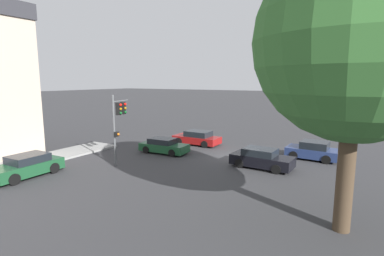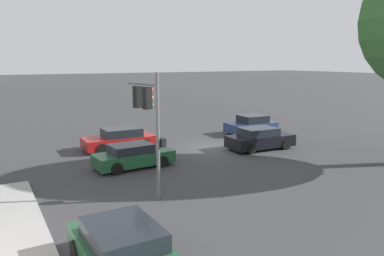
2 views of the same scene
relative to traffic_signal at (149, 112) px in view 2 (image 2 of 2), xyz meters
name	(u,v)px [view 2 (image 2 of 2)]	position (x,y,z in m)	size (l,w,h in m)	color
ground_plane	(211,147)	(-6.96, -6.21, -3.53)	(300.00, 300.00, 0.00)	#333335
traffic_signal	(149,112)	(0.00, 0.00, 0.00)	(0.91, 2.11, 5.13)	#515456
crossing_car_0	(133,156)	(-0.87, -4.29, -2.92)	(4.22, 2.00, 1.27)	#194728
crossing_car_1	(260,139)	(-9.40, -4.27, -2.87)	(4.36, 2.14, 1.38)	black
crossing_car_2	(251,125)	(-12.15, -8.59, -2.85)	(3.91, 2.19, 1.43)	navy
crossing_car_3	(120,139)	(-1.63, -8.69, -2.89)	(4.51, 2.09, 1.34)	maroon
parked_car_0	(125,254)	(3.00, 5.35, -2.85)	(2.12, 4.34, 1.41)	#194728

